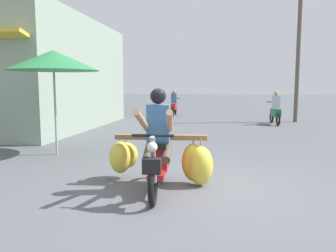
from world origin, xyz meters
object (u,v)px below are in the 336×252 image
(motorbike_main_loaded, at_px, (161,155))
(utility_pole, at_px, (298,49))
(motorbike_distant_ahead_left, at_px, (174,105))
(market_umbrella_near_shop, at_px, (53,60))
(motorbike_distant_ahead_right, at_px, (275,111))

(motorbike_main_loaded, bearing_deg, utility_pole, 68.04)
(motorbike_main_loaded, distance_m, motorbike_distant_ahead_left, 12.90)
(motorbike_distant_ahead_left, bearing_deg, market_umbrella_near_shop, -96.93)
(motorbike_main_loaded, xyz_separation_m, motorbike_distant_ahead_left, (-1.57, 12.80, 0.06))
(motorbike_distant_ahead_left, distance_m, motorbike_distant_ahead_right, 5.89)
(motorbike_distant_ahead_left, bearing_deg, utility_pole, -21.05)
(motorbike_distant_ahead_left, relative_size, utility_pole, 0.25)
(motorbike_main_loaded, relative_size, motorbike_distant_ahead_right, 1.10)
(motorbike_main_loaded, bearing_deg, motorbike_distant_ahead_right, 71.12)
(motorbike_main_loaded, distance_m, motorbike_distant_ahead_right, 9.87)
(motorbike_distant_ahead_right, xyz_separation_m, market_umbrella_near_shop, (-6.07, -7.25, 1.62))
(motorbike_main_loaded, relative_size, motorbike_distant_ahead_left, 1.10)
(market_umbrella_near_shop, relative_size, utility_pole, 0.38)
(motorbike_distant_ahead_left, bearing_deg, motorbike_distant_ahead_right, -36.02)
(motorbike_distant_ahead_right, bearing_deg, utility_pole, 48.92)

